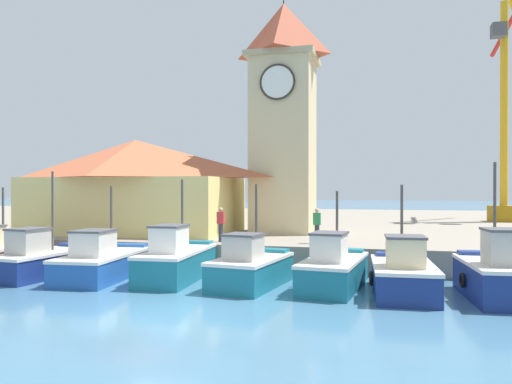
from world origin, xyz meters
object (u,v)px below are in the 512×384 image
Objects in this scene: clock_tower at (284,111)px; dock_worker_near_tower at (317,225)px; fishing_boat_left_inner at (42,260)px; fishing_boat_right_inner at (333,269)px; fishing_boat_mid_left at (103,262)px; warehouse_left at (136,185)px; fishing_boat_far_right at (500,275)px; port_crane_near at (505,134)px; fishing_boat_right_outer at (403,274)px; fishing_boat_center at (176,261)px; fishing_boat_mid_right at (250,268)px; dock_worker_along_quay at (221,224)px.

clock_tower is 8.43m from dock_worker_near_tower.
fishing_boat_right_inner is at bearing 2.17° from fishing_boat_left_inner.
warehouse_left reaches higher than fishing_boat_mid_left.
port_crane_near is at bearing 77.19° from fishing_boat_far_right.
fishing_boat_right_outer is (11.72, -0.32, 0.03)m from fishing_boat_mid_left.
clock_tower is 19.91m from port_crane_near.
fishing_boat_left_inner is 15.04m from clock_tower.
fishing_boat_center is at bearing -126.66° from port_crane_near.
fishing_boat_center is at bearing -52.73° from warehouse_left.
fishing_boat_mid_left is at bearing 178.27° from fishing_boat_mid_right.
port_crane_near is at bearing 46.01° from fishing_boat_left_inner.
clock_tower reaches higher than fishing_boat_mid_left.
fishing_boat_mid_right is 0.24× the size of port_crane_near.
clock_tower is at bearing -137.21° from port_crane_near.
fishing_boat_center is at bearing -99.35° from dock_worker_along_quay.
fishing_boat_right_outer is at bearing -29.86° from warehouse_left.
fishing_boat_mid_right is 12.53m from clock_tower.
fishing_boat_right_inner is at bearing -32.92° from warehouse_left.
fishing_boat_far_right is 0.26× the size of port_crane_near.
fishing_boat_far_right is at bearing -102.81° from port_crane_near.
fishing_boat_center is 1.12× the size of fishing_boat_far_right.
port_crane_near is at bearing 42.79° from clock_tower.
warehouse_left is (-0.04, 8.24, 3.17)m from fishing_boat_left_inner.
port_crane_near reaches higher than fishing_boat_center.
fishing_boat_far_right is 0.39× the size of warehouse_left.
fishing_boat_right_inner is at bearing 7.23° from fishing_boat_mid_right.
dock_worker_near_tower is (10.87, -3.32, -1.87)m from warehouse_left.
fishing_boat_far_right is (3.05, 0.00, 0.10)m from fishing_boat_right_outer.
fishing_boat_right_inner is at bearing -35.43° from dock_worker_along_quay.
fishing_boat_left_inner is 0.26× the size of port_crane_near.
clock_tower is 9.07× the size of dock_worker_along_quay.
fishing_boat_mid_right is 0.97× the size of fishing_boat_right_outer.
fishing_boat_mid_left is 14.77m from fishing_boat_far_right.
warehouse_left is at bearing 127.27° from fishing_boat_center.
fishing_boat_far_right is (14.77, -0.32, 0.13)m from fishing_boat_mid_left.
clock_tower reaches higher than dock_worker_near_tower.
fishing_boat_right_outer is at bearing -54.25° from dock_worker_near_tower.
fishing_boat_left_inner is at bearing -173.38° from fishing_boat_center.
fishing_boat_far_right is (5.48, -0.51, 0.09)m from fishing_boat_right_inner.
fishing_boat_right_inner is 0.41× the size of warehouse_left.
fishing_boat_center is at bearing -140.13° from dock_worker_near_tower.
fishing_boat_left_inner is 0.40× the size of warehouse_left.
fishing_boat_far_right reaches higher than dock_worker_near_tower.
clock_tower is at bearing 111.02° from fishing_boat_right_inner.
fishing_boat_mid_right is at bearing -10.47° from fishing_boat_center.
dock_worker_near_tower is at bearing 39.87° from fishing_boat_center.
fishing_boat_left_inner reaches higher than fishing_boat_mid_left.
fishing_boat_center reaches higher than dock_worker_near_tower.
fishing_boat_right_outer is 0.98× the size of fishing_boat_far_right.
fishing_boat_right_outer is at bearing -180.00° from fishing_boat_far_right.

